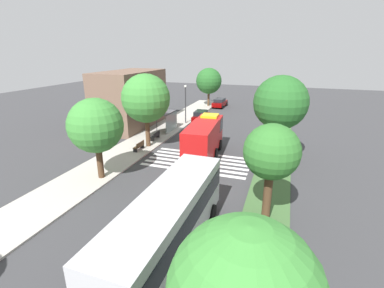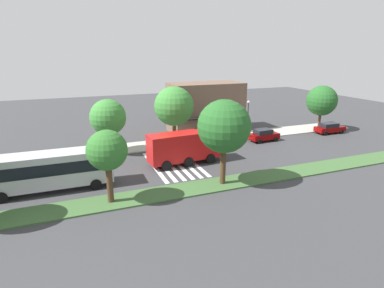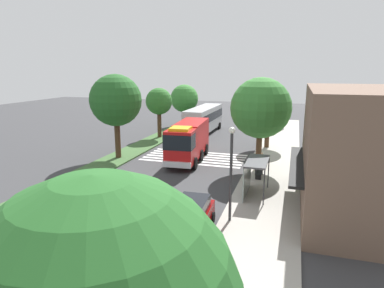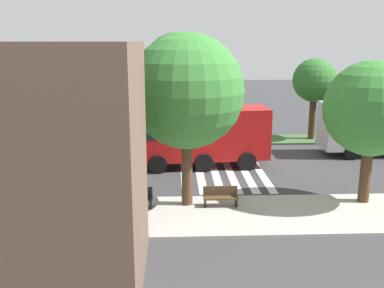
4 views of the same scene
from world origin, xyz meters
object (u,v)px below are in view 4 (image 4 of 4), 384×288
object	(u,v)px
bench_west_of_shelter	(220,196)
fire_truck	(195,134)
sidewalk_tree_west	(372,109)
bench_near_shelter	(135,198)
median_tree_center	(177,67)
median_tree_west	(315,81)
sidewalk_tree_center	(187,92)
bus_stop_shelter	(45,171)

from	to	relation	value
bench_west_of_shelter	fire_truck	bearing A→B (deg)	-83.21
fire_truck	sidewalk_tree_west	size ratio (longest dim) A/B	1.30
bench_near_shelter	sidewalk_tree_west	world-z (taller)	sidewalk_tree_west
sidewalk_tree_west	median_tree_center	distance (m)	16.16
bench_near_shelter	median_tree_west	xyz separation A→B (m)	(-12.53, -13.82, 4.02)
bench_west_of_shelter	sidewalk_tree_center	xyz separation A→B (m)	(1.54, -0.28, 4.82)
median_tree_west	bench_west_of_shelter	bearing A→B (deg)	58.16
bench_west_of_shelter	median_tree_west	size ratio (longest dim) A/B	0.26
median_tree_center	sidewalk_tree_west	bearing A→B (deg)	122.89
sidewalk_tree_center	bench_near_shelter	bearing A→B (deg)	6.65
sidewalk_tree_west	fire_truck	bearing A→B (deg)	-41.03
sidewalk_tree_west	bus_stop_shelter	bearing A→B (deg)	0.96
median_tree_west	sidewalk_tree_center	bearing A→B (deg)	53.22
fire_truck	median_tree_center	distance (m)	7.81
bench_near_shelter	median_tree_west	bearing A→B (deg)	-132.19
fire_truck	bench_west_of_shelter	size ratio (longest dim) A/B	5.43
sidewalk_tree_center	bus_stop_shelter	bearing A→B (deg)	2.22
fire_truck	median_tree_west	world-z (taller)	median_tree_west
bench_west_of_shelter	sidewalk_tree_west	xyz separation A→B (m)	(-6.87, -0.28, 4.00)
sidewalk_tree_center	bench_west_of_shelter	bearing A→B (deg)	169.66
bus_stop_shelter	median_tree_center	bearing A→B (deg)	-113.72
sidewalk_tree_west	median_tree_west	distance (m)	13.65
bench_near_shelter	bench_west_of_shelter	size ratio (longest dim) A/B	1.00
fire_truck	median_tree_center	xyz separation A→B (m)	(1.05, -6.84, 3.62)
fire_truck	median_tree_west	size ratio (longest dim) A/B	1.40
bus_stop_shelter	sidewalk_tree_west	bearing A→B (deg)	-179.04
bus_stop_shelter	sidewalk_tree_center	bearing A→B (deg)	-177.78
bench_near_shelter	sidewalk_tree_center	size ratio (longest dim) A/B	0.20
median_tree_west	fire_truck	bearing A→B (deg)	36.00
fire_truck	bench_near_shelter	xyz separation A→B (m)	(3.11, 6.98, -1.49)
bus_stop_shelter	sidewalk_tree_center	distance (m)	7.31
sidewalk_tree_west	median_tree_center	world-z (taller)	median_tree_center
median_tree_west	median_tree_center	bearing A→B (deg)	-0.00
bus_stop_shelter	median_tree_center	size ratio (longest dim) A/B	0.43
bench_near_shelter	sidewalk_tree_center	bearing A→B (deg)	-173.35
bench_near_shelter	sidewalk_tree_west	xyz separation A→B (m)	(-10.81, -0.28, 4.00)
bench_west_of_shelter	sidewalk_tree_center	size ratio (longest dim) A/B	0.20
bus_stop_shelter	sidewalk_tree_center	xyz separation A→B (m)	(-6.41, -0.25, 3.52)
bus_stop_shelter	median_tree_west	xyz separation A→B (m)	(-16.53, -13.79, 2.72)
bench_west_of_shelter	median_tree_center	world-z (taller)	median_tree_center
sidewalk_tree_west	median_tree_west	world-z (taller)	sidewalk_tree_west
bench_near_shelter	median_tree_west	size ratio (longest dim) A/B	0.26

